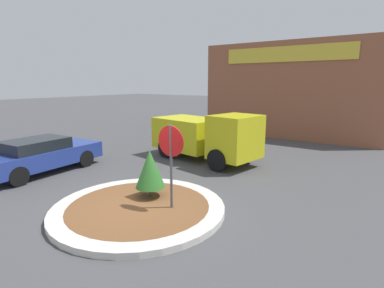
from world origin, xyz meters
The scene contains 7 objects.
ground_plane centered at (0.00, 0.00, 0.00)m, with size 120.00×120.00×0.00m, color #474749.
traffic_island centered at (0.00, 0.00, 0.08)m, with size 4.72×4.72×0.17m.
stop_sign centered at (0.83, 0.41, 1.70)m, with size 0.82×0.07×2.42m.
island_shrub centered at (-0.18, 0.68, 1.02)m, with size 0.87×0.87×1.41m.
utility_truck centered at (-1.45, 5.67, 1.15)m, with size 5.33×2.84×2.18m.
storefront_building centered at (-0.28, 15.74, 2.96)m, with size 10.88×6.07×5.92m.
parked_sedan_blue centered at (-5.70, 0.41, 0.71)m, with size 2.07×4.67×1.36m.
Camera 1 is at (5.62, -5.50, 3.50)m, focal length 28.00 mm.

